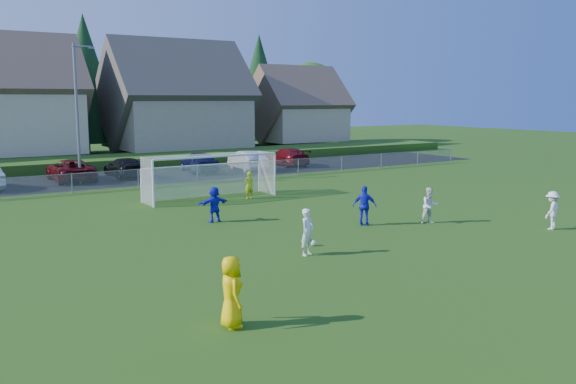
# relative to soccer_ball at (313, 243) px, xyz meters

# --- Properties ---
(ground) EXTENTS (160.00, 160.00, 0.00)m
(ground) POSITION_rel_soccer_ball_xyz_m (1.56, -3.85, -0.11)
(ground) COLOR #193D0C
(ground) RESTS_ON ground
(asphalt_lot) EXTENTS (60.00, 60.00, 0.00)m
(asphalt_lot) POSITION_rel_soccer_ball_xyz_m (1.56, 23.65, -0.10)
(asphalt_lot) COLOR black
(asphalt_lot) RESTS_ON ground
(grass_embankment) EXTENTS (70.00, 6.00, 0.80)m
(grass_embankment) POSITION_rel_soccer_ball_xyz_m (1.56, 31.15, 0.29)
(grass_embankment) COLOR #1E420F
(grass_embankment) RESTS_ON ground
(soccer_ball) EXTENTS (0.22, 0.22, 0.22)m
(soccer_ball) POSITION_rel_soccer_ball_xyz_m (0.00, 0.00, 0.00)
(soccer_ball) COLOR white
(soccer_ball) RESTS_ON ground
(referee) EXTENTS (0.73, 0.96, 1.78)m
(referee) POSITION_rel_soccer_ball_xyz_m (-6.46, -5.66, 0.78)
(referee) COLOR yellow
(referee) RESTS_ON ground
(player_white_a) EXTENTS (0.72, 0.61, 1.68)m
(player_white_a) POSITION_rel_soccer_ball_xyz_m (-0.96, -1.00, 0.73)
(player_white_a) COLOR white
(player_white_a) RESTS_ON ground
(player_white_b) EXTENTS (0.94, 0.82, 1.62)m
(player_white_b) POSITION_rel_soccer_ball_xyz_m (6.79, 0.60, 0.70)
(player_white_b) COLOR white
(player_white_b) RESTS_ON ground
(player_white_c) EXTENTS (1.17, 0.84, 1.64)m
(player_white_c) POSITION_rel_soccer_ball_xyz_m (10.26, -3.11, 0.71)
(player_white_c) COLOR white
(player_white_c) RESTS_ON ground
(player_blue_a) EXTENTS (1.03, 1.02, 1.75)m
(player_blue_a) POSITION_rel_soccer_ball_xyz_m (4.09, 1.86, 0.76)
(player_blue_a) COLOR #151BC6
(player_blue_a) RESTS_ON ground
(player_blue_b) EXTENTS (1.53, 0.58, 1.62)m
(player_blue_b) POSITION_rel_soccer_ball_xyz_m (-1.11, 6.14, 0.70)
(player_blue_b) COLOR #151BC6
(player_blue_b) RESTS_ON ground
(goalkeeper) EXTENTS (0.59, 0.42, 1.53)m
(goalkeeper) POSITION_rel_soccer_ball_xyz_m (3.37, 10.91, 0.65)
(goalkeeper) COLOR #BBDB19
(goalkeeper) RESTS_ON ground
(car_c) EXTENTS (2.53, 5.35, 1.48)m
(car_c) POSITION_rel_soccer_ball_xyz_m (-3.10, 23.93, 0.63)
(car_c) COLOR #5A0A0F
(car_c) RESTS_ON ground
(car_d) EXTENTS (1.95, 4.75, 1.38)m
(car_d) POSITION_rel_soccer_ball_xyz_m (0.57, 23.82, 0.58)
(car_d) COLOR black
(car_d) RESTS_ON ground
(car_e) EXTENTS (2.44, 4.90, 1.60)m
(car_e) POSITION_rel_soccer_ball_xyz_m (6.21, 23.56, 0.69)
(car_e) COLOR #12173F
(car_e) RESTS_ON ground
(car_f) EXTENTS (2.15, 4.79, 1.53)m
(car_f) POSITION_rel_soccer_ball_xyz_m (9.93, 22.81, 0.65)
(car_f) COLOR #B9B9B9
(car_f) RESTS_ON ground
(car_g) EXTENTS (2.56, 5.19, 1.45)m
(car_g) POSITION_rel_soccer_ball_xyz_m (14.36, 23.90, 0.62)
(car_g) COLOR #640B11
(car_g) RESTS_ON ground
(soccer_goal) EXTENTS (7.42, 1.90, 2.50)m
(soccer_goal) POSITION_rel_soccer_ball_xyz_m (1.56, 12.20, 1.52)
(soccer_goal) COLOR white
(soccer_goal) RESTS_ON ground
(chainlink_fence) EXTENTS (52.06, 0.06, 1.20)m
(chainlink_fence) POSITION_rel_soccer_ball_xyz_m (1.56, 18.15, 0.52)
(chainlink_fence) COLOR gray
(chainlink_fence) RESTS_ON ground
(streetlight) EXTENTS (1.38, 0.18, 9.00)m
(streetlight) POSITION_rel_soccer_ball_xyz_m (-2.88, 22.15, 4.73)
(streetlight) COLOR slate
(streetlight) RESTS_ON ground
(houses_row) EXTENTS (53.90, 11.45, 13.27)m
(houses_row) POSITION_rel_soccer_ball_xyz_m (3.54, 38.62, 7.22)
(houses_row) COLOR tan
(houses_row) RESTS_ON ground
(tree_row) EXTENTS (65.98, 12.36, 13.80)m
(tree_row) POSITION_rel_soccer_ball_xyz_m (2.61, 44.89, 6.80)
(tree_row) COLOR #382616
(tree_row) RESTS_ON ground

